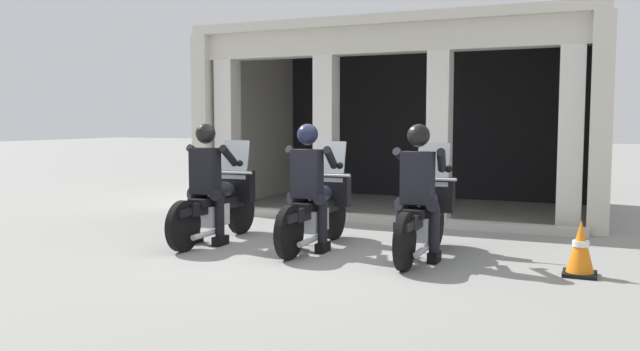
# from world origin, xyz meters

# --- Properties ---
(ground_plane) EXTENTS (80.00, 80.00, 0.00)m
(ground_plane) POSITION_xyz_m (0.00, 3.00, 0.00)
(ground_plane) COLOR gray
(station_building) EXTENTS (6.97, 3.92, 3.31)m
(station_building) POSITION_xyz_m (-0.02, 4.83, 2.01)
(station_building) COLOR black
(station_building) RESTS_ON ground
(kerb_strip) EXTENTS (6.47, 0.24, 0.12)m
(kerb_strip) POSITION_xyz_m (-0.02, 2.45, 0.06)
(kerb_strip) COLOR #B7B5AD
(kerb_strip) RESTS_ON ground
(motorcycle_left) EXTENTS (0.62, 2.04, 1.35)m
(motorcycle_left) POSITION_xyz_m (-1.40, 0.17, 0.50)
(motorcycle_left) COLOR black
(motorcycle_left) RESTS_ON ground
(police_officer_left) EXTENTS (0.63, 0.61, 1.58)m
(police_officer_left) POSITION_xyz_m (-1.40, -0.11, 0.94)
(police_officer_left) COLOR black
(police_officer_left) RESTS_ON ground
(motorcycle_center) EXTENTS (0.62, 2.04, 1.35)m
(motorcycle_center) POSITION_xyz_m (0.00, 0.30, 0.50)
(motorcycle_center) COLOR black
(motorcycle_center) RESTS_ON ground
(police_officer_center) EXTENTS (0.63, 0.61, 1.58)m
(police_officer_center) POSITION_xyz_m (0.00, 0.01, 0.94)
(police_officer_center) COLOR black
(police_officer_center) RESTS_ON ground
(motorcycle_right) EXTENTS (0.62, 2.04, 1.35)m
(motorcycle_right) POSITION_xyz_m (1.40, 0.28, 0.50)
(motorcycle_right) COLOR black
(motorcycle_right) RESTS_ON ground
(police_officer_right) EXTENTS (0.63, 0.61, 1.58)m
(police_officer_right) POSITION_xyz_m (1.40, -0.01, 0.94)
(police_officer_right) COLOR black
(police_officer_right) RESTS_ON ground
(traffic_cone_flank) EXTENTS (0.34, 0.34, 0.59)m
(traffic_cone_flank) POSITION_xyz_m (3.15, -0.04, 0.29)
(traffic_cone_flank) COLOR black
(traffic_cone_flank) RESTS_ON ground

